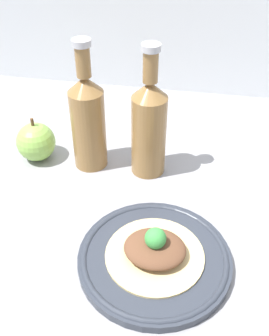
{
  "coord_description": "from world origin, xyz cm",
  "views": [
    {
      "loc": [
        7.21,
        -49.86,
        52.11
      ],
      "look_at": [
        -2.46,
        3.02,
        9.53
      ],
      "focal_mm": 42.0,
      "sensor_mm": 36.0,
      "label": 1
    }
  ],
  "objects_px": {
    "plate": "(154,258)",
    "cider_bottle_left": "(88,120)",
    "apple": "(36,142)",
    "plated_food": "(155,249)",
    "cider_bottle_right": "(149,126)"
  },
  "relations": [
    {
      "from": "plate",
      "to": "cider_bottle_left",
      "type": "distance_m",
      "value": 0.31
    },
    {
      "from": "plated_food",
      "to": "apple",
      "type": "height_order",
      "value": "apple"
    },
    {
      "from": "apple",
      "to": "cider_bottle_right",
      "type": "bearing_deg",
      "value": 0.56
    },
    {
      "from": "plated_food",
      "to": "plate",
      "type": "bearing_deg",
      "value": 0.0
    },
    {
      "from": "plate",
      "to": "cider_bottle_right",
      "type": "xyz_separation_m",
      "value": [
        -0.05,
        0.24,
        0.1
      ]
    },
    {
      "from": "cider_bottle_left",
      "to": "apple",
      "type": "height_order",
      "value": "cider_bottle_left"
    },
    {
      "from": "plated_food",
      "to": "cider_bottle_right",
      "type": "xyz_separation_m",
      "value": [
        -0.05,
        0.24,
        0.08
      ]
    },
    {
      "from": "plated_food",
      "to": "apple",
      "type": "bearing_deg",
      "value": 140.85
    },
    {
      "from": "plated_food",
      "to": "cider_bottle_left",
      "type": "relative_size",
      "value": 0.59
    },
    {
      "from": "cider_bottle_left",
      "to": "apple",
      "type": "bearing_deg",
      "value": -178.87
    },
    {
      "from": "plate",
      "to": "cider_bottle_left",
      "type": "bearing_deg",
      "value": 125.62
    },
    {
      "from": "plated_food",
      "to": "cider_bottle_right",
      "type": "distance_m",
      "value": 0.26
    },
    {
      "from": "plate",
      "to": "apple",
      "type": "relative_size",
      "value": 2.51
    },
    {
      "from": "plated_food",
      "to": "apple",
      "type": "distance_m",
      "value": 0.38
    },
    {
      "from": "plate",
      "to": "apple",
      "type": "distance_m",
      "value": 0.38
    }
  ]
}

